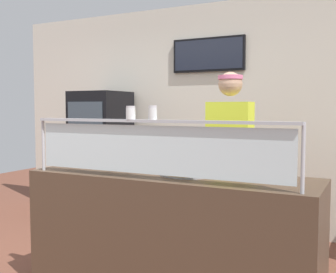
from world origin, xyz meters
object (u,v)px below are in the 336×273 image
(parmesan_shaker, at_px, (131,113))
(drink_fridge, at_px, (101,156))
(pizza_tray, at_px, (188,173))
(pizza_server, at_px, (191,170))
(worker_figure, at_px, (230,158))
(pepper_flake_shaker, at_px, (153,113))

(parmesan_shaker, bearing_deg, drink_fridge, 131.26)
(parmesan_shaker, height_order, drink_fridge, drink_fridge)
(pizza_tray, bearing_deg, parmesan_shaker, -132.99)
(pizza_server, height_order, worker_figure, worker_figure)
(pepper_flake_shaker, xyz_separation_m, worker_figure, (0.23, 0.98, -0.40))
(pizza_server, height_order, drink_fridge, drink_fridge)
(parmesan_shaker, relative_size, pepper_flake_shaker, 0.97)
(pizza_server, bearing_deg, pizza_tray, 134.51)
(pizza_tray, distance_m, pepper_flake_shaker, 0.56)
(pizza_tray, distance_m, parmesan_shaker, 0.62)
(pizza_tray, relative_size, pizza_server, 1.50)
(pizza_server, xyz_separation_m, pepper_flake_shaker, (-0.16, -0.30, 0.42))
(pizza_tray, height_order, pizza_server, pizza_server)
(pepper_flake_shaker, height_order, drink_fridge, drink_fridge)
(pizza_tray, bearing_deg, pepper_flake_shaker, -110.58)
(pizza_tray, relative_size, worker_figure, 0.24)
(pepper_flake_shaker, relative_size, drink_fridge, 0.06)
(parmesan_shaker, distance_m, worker_figure, 1.14)
(pizza_tray, xyz_separation_m, pepper_flake_shaker, (-0.12, -0.32, 0.44))
(pizza_server, relative_size, drink_fridge, 0.17)
(pepper_flake_shaker, distance_m, drink_fridge, 2.59)
(pizza_server, bearing_deg, parmesan_shaker, -155.32)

